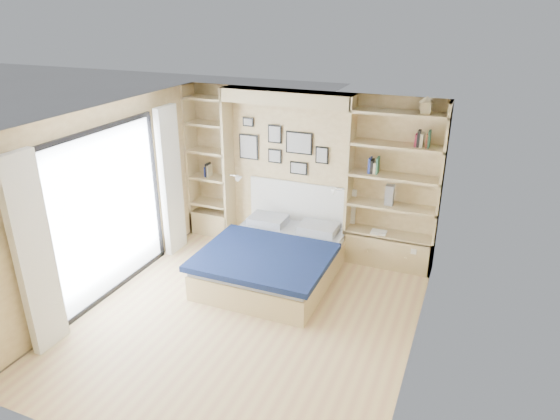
% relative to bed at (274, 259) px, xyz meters
% --- Properties ---
extents(ground, '(4.50, 4.50, 0.00)m').
position_rel_bed_xyz_m(ground, '(0.09, -1.12, -0.28)').
color(ground, '#D8BC7F').
rests_on(ground, ground).
extents(room_shell, '(4.50, 4.50, 4.50)m').
position_rel_bed_xyz_m(room_shell, '(-0.29, 0.41, 0.80)').
color(room_shell, '#D6BB86').
rests_on(room_shell, ground).
extents(bed, '(1.75, 2.21, 1.07)m').
position_rel_bed_xyz_m(bed, '(0.00, 0.00, 0.00)').
color(bed, tan).
rests_on(bed, ground).
extents(photo_gallery, '(1.48, 0.02, 0.82)m').
position_rel_bed_xyz_m(photo_gallery, '(-0.36, 1.11, 1.33)').
color(photo_gallery, black).
rests_on(photo_gallery, ground).
extents(reading_lamps, '(1.92, 0.12, 0.15)m').
position_rel_bed_xyz_m(reading_lamps, '(-0.21, 0.88, 0.82)').
color(reading_lamps, silver).
rests_on(reading_lamps, ground).
extents(shelf_decor, '(3.49, 0.23, 2.03)m').
position_rel_bed_xyz_m(shelf_decor, '(1.17, 0.95, 1.41)').
color(shelf_decor, navy).
rests_on(shelf_decor, ground).
extents(deck, '(3.20, 4.00, 0.05)m').
position_rel_bed_xyz_m(deck, '(-3.51, -1.12, -0.28)').
color(deck, brown).
rests_on(deck, ground).
extents(deck_chair, '(0.70, 0.98, 0.89)m').
position_rel_bed_xyz_m(deck_chair, '(-3.14, -0.25, 0.15)').
color(deck_chair, tan).
rests_on(deck_chair, ground).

